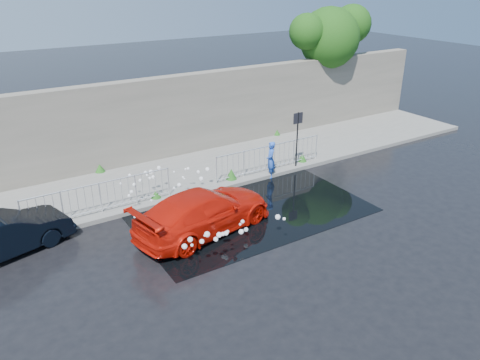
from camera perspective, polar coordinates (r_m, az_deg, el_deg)
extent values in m
plane|color=black|center=(15.50, 1.65, -5.62)|extent=(90.00, 90.00, 0.00)
cube|color=#62625E|center=(19.39, -6.55, 0.79)|extent=(30.00, 4.00, 0.15)
cube|color=#62625E|center=(17.75, -3.71, -1.34)|extent=(30.00, 0.25, 0.16)
cube|color=#5E594F|center=(20.68, -9.48, 7.48)|extent=(30.00, 0.60, 3.50)
cube|color=black|center=(16.47, 1.18, -3.70)|extent=(8.00, 5.00, 0.01)
cylinder|color=black|center=(19.56, 6.95, 4.67)|extent=(0.06, 0.06, 2.50)
cube|color=black|center=(19.25, 7.10, 7.48)|extent=(0.45, 0.04, 0.45)
cylinder|color=#332114|center=(26.64, 10.11, 12.44)|extent=(0.36, 0.36, 5.00)
sphere|color=#1B400F|center=(25.39, 10.82, 16.65)|extent=(3.11, 3.11, 3.11)
sphere|color=#1B400F|center=(26.36, 13.46, 18.00)|extent=(2.02, 2.02, 2.02)
sphere|color=#1B400F|center=(24.36, 8.15, 17.48)|extent=(1.78, 1.78, 1.78)
cylinder|color=silver|center=(16.14, -25.15, -4.01)|extent=(0.05, 0.05, 1.10)
cylinder|color=silver|center=(17.20, -8.71, -0.17)|extent=(0.05, 0.05, 1.10)
cylinder|color=silver|center=(16.28, -16.87, -0.40)|extent=(5.00, 0.04, 0.04)
cylinder|color=silver|center=(16.67, -16.48, -3.38)|extent=(5.00, 0.04, 0.04)
cylinder|color=silver|center=(18.00, -2.90, 1.21)|extent=(0.05, 0.05, 1.10)
cylinder|color=silver|center=(20.72, 9.26, 4.03)|extent=(0.05, 0.05, 1.10)
cylinder|color=silver|center=(19.06, 3.64, 4.19)|extent=(5.00, 0.04, 0.04)
cylinder|color=silver|center=(19.40, 3.57, 1.55)|extent=(5.00, 0.04, 0.04)
cone|color=#16521A|center=(16.40, -22.57, -4.48)|extent=(0.40, 0.40, 0.40)
cone|color=#16521A|center=(17.24, -10.21, -1.73)|extent=(0.36, 0.36, 0.27)
cone|color=#16521A|center=(18.49, -1.06, 0.75)|extent=(0.44, 0.44, 0.43)
cone|color=#16521A|center=(20.45, 7.62, 2.75)|extent=(0.38, 0.38, 0.35)
cone|color=#16521A|center=(20.03, -16.72, 1.41)|extent=(0.42, 0.42, 0.33)
cone|color=#16521A|center=(23.75, 4.53, 5.82)|extent=(0.34, 0.34, 0.27)
sphere|color=white|center=(16.93, -10.56, 0.37)|extent=(0.13, 0.13, 0.13)
sphere|color=white|center=(16.50, -14.35, -0.42)|extent=(0.08, 0.08, 0.08)
sphere|color=white|center=(16.70, -3.77, -1.92)|extent=(0.10, 0.10, 0.10)
sphere|color=white|center=(16.41, -5.49, -1.69)|extent=(0.10, 0.10, 0.10)
sphere|color=white|center=(17.43, -6.34, 1.39)|extent=(0.11, 0.11, 0.11)
sphere|color=white|center=(16.33, -13.39, -1.86)|extent=(0.11, 0.11, 0.11)
sphere|color=white|center=(15.43, -11.00, -4.32)|extent=(0.14, 0.14, 0.14)
sphere|color=white|center=(16.42, -6.23, -1.31)|extent=(0.09, 0.09, 0.09)
sphere|color=white|center=(16.66, -4.86, -1.28)|extent=(0.13, 0.13, 0.13)
sphere|color=white|center=(16.33, -8.29, -2.19)|extent=(0.13, 0.13, 0.13)
sphere|color=white|center=(15.55, -10.68, -3.75)|extent=(0.07, 0.07, 0.07)
sphere|color=white|center=(15.56, -12.56, -4.33)|extent=(0.17, 0.17, 0.17)
sphere|color=white|center=(16.99, -13.32, 0.59)|extent=(0.10, 0.10, 0.10)
sphere|color=white|center=(17.21, -6.80, 0.17)|extent=(0.07, 0.07, 0.07)
sphere|color=white|center=(16.91, -4.76, 0.17)|extent=(0.15, 0.15, 0.15)
sphere|color=white|center=(17.50, -9.87, 1.49)|extent=(0.14, 0.14, 0.14)
sphere|color=white|center=(16.37, -2.81, -2.94)|extent=(0.08, 0.08, 0.08)
sphere|color=white|center=(15.59, -8.85, -4.72)|extent=(0.13, 0.13, 0.13)
sphere|color=white|center=(15.51, -11.57, -5.59)|extent=(0.08, 0.08, 0.08)
sphere|color=white|center=(17.36, -10.81, 0.98)|extent=(0.16, 0.16, 0.16)
sphere|color=white|center=(15.84, -10.25, -3.63)|extent=(0.08, 0.08, 0.08)
sphere|color=white|center=(16.67, -5.43, -1.58)|extent=(0.17, 0.17, 0.17)
sphere|color=white|center=(16.70, -12.80, -0.55)|extent=(0.12, 0.12, 0.12)
sphere|color=white|center=(16.64, -4.41, -1.52)|extent=(0.18, 0.18, 0.18)
sphere|color=white|center=(17.25, -11.45, 0.89)|extent=(0.14, 0.14, 0.14)
sphere|color=white|center=(17.45, -6.66, 1.33)|extent=(0.08, 0.08, 0.08)
sphere|color=white|center=(17.51, -5.12, 1.01)|extent=(0.12, 0.12, 0.12)
sphere|color=white|center=(16.28, -6.63, -1.63)|extent=(0.17, 0.17, 0.17)
sphere|color=white|center=(16.76, -10.94, 0.23)|extent=(0.10, 0.10, 0.10)
sphere|color=white|center=(15.74, -9.60, -3.11)|extent=(0.07, 0.07, 0.07)
sphere|color=white|center=(17.20, -6.97, 0.35)|extent=(0.09, 0.09, 0.09)
sphere|color=white|center=(16.50, -8.04, -0.97)|extent=(0.10, 0.10, 0.10)
sphere|color=white|center=(16.74, -4.82, -1.06)|extent=(0.11, 0.11, 0.11)
sphere|color=white|center=(16.67, -0.94, -2.69)|extent=(0.15, 0.15, 0.15)
sphere|color=white|center=(16.51, -3.45, -2.23)|extent=(0.07, 0.07, 0.07)
sphere|color=white|center=(16.85, -7.44, -0.58)|extent=(0.14, 0.14, 0.14)
sphere|color=white|center=(17.70, -4.00, 1.33)|extent=(0.16, 0.16, 0.16)
sphere|color=white|center=(16.27, -13.10, -1.41)|extent=(0.13, 0.13, 0.13)
sphere|color=white|center=(16.69, -12.09, -0.05)|extent=(0.11, 0.11, 0.11)
sphere|color=white|center=(17.21, -8.04, 1.01)|extent=(0.07, 0.07, 0.07)
sphere|color=white|center=(15.94, -10.76, -2.45)|extent=(0.08, 0.08, 0.08)
sphere|color=white|center=(17.14, -11.29, 0.59)|extent=(0.07, 0.07, 0.07)
sphere|color=white|center=(13.21, -6.10, -7.23)|extent=(0.15, 0.15, 0.15)
sphere|color=white|center=(13.18, -6.79, -8.04)|extent=(0.16, 0.16, 0.16)
sphere|color=white|center=(13.63, -7.01, -7.66)|extent=(0.07, 0.07, 0.07)
sphere|color=white|center=(14.08, 5.40, -4.73)|extent=(0.10, 0.10, 0.10)
sphere|color=white|center=(13.24, -1.63, -6.51)|extent=(0.10, 0.10, 0.10)
sphere|color=white|center=(13.10, -2.97, -7.22)|extent=(0.13, 0.13, 0.13)
sphere|color=white|center=(12.88, -4.03, -6.61)|extent=(0.16, 0.16, 0.16)
sphere|color=white|center=(13.63, -1.51, -6.29)|extent=(0.09, 0.09, 0.09)
sphere|color=white|center=(12.71, -5.89, -7.90)|extent=(0.08, 0.08, 0.08)
sphere|color=white|center=(13.31, 0.26, -6.20)|extent=(0.08, 0.08, 0.08)
sphere|color=white|center=(13.11, -4.33, -6.77)|extent=(0.06, 0.06, 0.06)
sphere|color=white|center=(13.20, 0.14, -6.33)|extent=(0.15, 0.15, 0.15)
sphere|color=white|center=(13.38, 0.03, -5.42)|extent=(0.07, 0.07, 0.07)
sphere|color=white|center=(13.13, -2.56, -6.69)|extent=(0.16, 0.16, 0.16)
sphere|color=white|center=(14.66, 4.63, -4.52)|extent=(0.17, 0.17, 0.17)
sphere|color=white|center=(14.24, -2.12, -6.60)|extent=(0.13, 0.13, 0.13)
sphere|color=white|center=(13.04, -4.68, -7.47)|extent=(0.14, 0.14, 0.14)
sphere|color=white|center=(14.68, 0.73, -6.06)|extent=(0.14, 0.14, 0.14)
sphere|color=white|center=(14.30, 0.31, -5.08)|extent=(0.12, 0.12, 0.12)
sphere|color=white|center=(14.21, -1.72, -6.50)|extent=(0.14, 0.14, 0.14)
sphere|color=white|center=(13.96, -9.22, -8.10)|extent=(0.07, 0.07, 0.07)
imported|color=red|center=(14.96, -4.41, -3.82)|extent=(5.08, 2.88, 1.39)
imported|color=black|center=(15.39, -26.98, -5.99)|extent=(4.13, 2.33, 1.29)
imported|color=blue|center=(18.86, 3.77, 2.47)|extent=(0.58, 0.66, 1.52)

